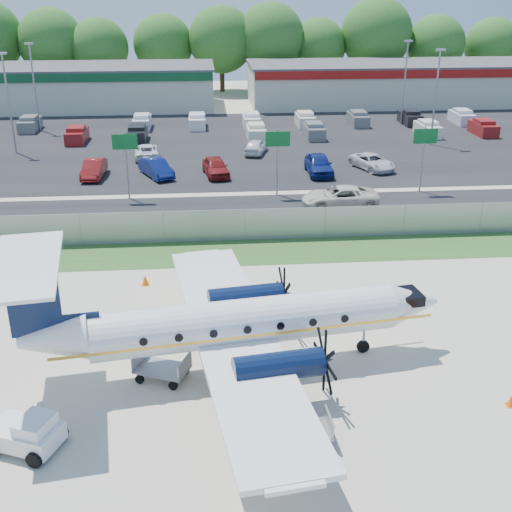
{
  "coord_description": "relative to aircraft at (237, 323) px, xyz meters",
  "views": [
    {
      "loc": [
        -2.42,
        -23.01,
        14.68
      ],
      "look_at": [
        0.0,
        6.0,
        2.3
      ],
      "focal_mm": 45.0,
      "sensor_mm": 36.0,
      "label": 1
    }
  ],
  "objects": [
    {
      "name": "parked_car_d",
      "position": [
        8.45,
        28.81,
        -2.13
      ],
      "size": [
        1.98,
        4.91,
        1.67
      ],
      "primitive_type": "imported",
      "rotation": [
        0.0,
        0.0,
        -0.0
      ],
      "color": "navy",
      "rests_on": "ground"
    },
    {
      "name": "sign_left",
      "position": [
        -6.69,
        23.28,
        1.48
      ],
      "size": [
        1.8,
        0.26,
        5.0
      ],
      "color": "gray",
      "rests_on": "ground"
    },
    {
      "name": "grass_verge",
      "position": [
        1.31,
        12.37,
        -2.12
      ],
      "size": [
        170.0,
        4.0,
        0.02
      ],
      "primitive_type": "cube",
      "color": "#2D561E",
      "rests_on": "ground"
    },
    {
      "name": "tree_line",
      "position": [
        1.31,
        74.37,
        -2.13
      ],
      "size": [
        112.0,
        6.0,
        14.0
      ],
      "primitive_type": null,
      "color": "#285F1C",
      "rests_on": "ground"
    },
    {
      "name": "cone_starboard_wing",
      "position": [
        -4.4,
        8.37,
        -1.86
      ],
      "size": [
        0.39,
        0.39,
        0.56
      ],
      "color": "#FE6108",
      "rests_on": "ground"
    },
    {
      "name": "road_car_mid",
      "position": [
        8.45,
        20.13,
        -2.13
      ],
      "size": [
        5.46,
        2.59,
        1.51
      ],
      "primitive_type": "imported",
      "rotation": [
        0.0,
        0.0,
        -1.59
      ],
      "color": "beige",
      "rests_on": "ground"
    },
    {
      "name": "pushback_tug",
      "position": [
        -7.38,
        -4.38,
        -1.51
      ],
      "size": [
        2.76,
        2.44,
        1.29
      ],
      "color": "white",
      "rests_on": "ground"
    },
    {
      "name": "sign_mid",
      "position": [
        4.31,
        23.28,
        1.48
      ],
      "size": [
        1.8,
        0.26,
        5.0
      ],
      "color": "gray",
      "rests_on": "ground"
    },
    {
      "name": "building_east",
      "position": [
        27.31,
        62.35,
        0.5
      ],
      "size": [
        44.4,
        12.4,
        5.24
      ],
      "color": "beige",
      "rests_on": "ground"
    },
    {
      "name": "parked_car_e",
      "position": [
        13.26,
        29.92,
        -2.13
      ],
      "size": [
        3.73,
        5.16,
        1.3
      ],
      "primitive_type": "imported",
      "rotation": [
        0.0,
        0.0,
        0.37
      ],
      "color": "silver",
      "rests_on": "ground"
    },
    {
      "name": "baggage_cart_near",
      "position": [
        1.96,
        -4.84,
        -1.64
      ],
      "size": [
        2.07,
        1.32,
        1.05
      ],
      "color": "gray",
      "rests_on": "ground"
    },
    {
      "name": "light_pole_ne",
      "position": [
        21.31,
        38.37,
        3.1
      ],
      "size": [
        0.9,
        0.35,
        9.09
      ],
      "color": "gray",
      "rests_on": "ground"
    },
    {
      "name": "parking_lot",
      "position": [
        1.31,
        40.37,
        -2.12
      ],
      "size": [
        170.0,
        32.0,
        0.02
      ],
      "primitive_type": "cube",
      "color": "black",
      "rests_on": "ground"
    },
    {
      "name": "parked_car_f",
      "position": [
        -6.3,
        35.46,
        -2.13
      ],
      "size": [
        2.63,
        4.85,
        1.29
      ],
      "primitive_type": "imported",
      "rotation": [
        0.0,
        0.0,
        3.25
      ],
      "color": "silver",
      "rests_on": "ground"
    },
    {
      "name": "light_pole_se",
      "position": [
        21.31,
        48.37,
        3.1
      ],
      "size": [
        0.9,
        0.35,
        9.09
      ],
      "color": "gray",
      "rests_on": "ground"
    },
    {
      "name": "aircraft",
      "position": [
        0.0,
        0.0,
        0.0
      ],
      "size": [
        18.01,
        17.69,
        5.51
      ],
      "color": "white",
      "rests_on": "ground"
    },
    {
      "name": "far_parking_rows",
      "position": [
        1.31,
        45.37,
        -2.13
      ],
      "size": [
        56.0,
        10.0,
        1.6
      ],
      "primitive_type": null,
      "color": "gray",
      "rests_on": "ground"
    },
    {
      "name": "parked_car_c",
      "position": [
        -0.14,
        29.03,
        -2.13
      ],
      "size": [
        2.48,
        4.7,
        1.52
      ],
      "primitive_type": "imported",
      "rotation": [
        0.0,
        0.0,
        0.16
      ],
      "color": "maroon",
      "rests_on": "ground"
    },
    {
      "name": "light_pole_nw",
      "position": [
        -18.69,
        38.37,
        3.1
      ],
      "size": [
        0.9,
        0.35,
        9.09
      ],
      "color": "gray",
      "rests_on": "ground"
    },
    {
      "name": "parked_car_g",
      "position": [
        3.78,
        36.2,
        -2.13
      ],
      "size": [
        2.73,
        4.39,
        1.4
      ],
      "primitive_type": "imported",
      "rotation": [
        0.0,
        0.0,
        2.86
      ],
      "color": "silver",
      "rests_on": "ground"
    },
    {
      "name": "sign_right",
      "position": [
        15.31,
        23.28,
        1.48
      ],
      "size": [
        1.8,
        0.26,
        5.0
      ],
      "color": "gray",
      "rests_on": "ground"
    },
    {
      "name": "perimeter_fence",
      "position": [
        1.31,
        14.37,
        -1.13
      ],
      "size": [
        120.0,
        0.06,
        1.99
      ],
      "color": "gray",
      "rests_on": "ground"
    },
    {
      "name": "parked_car_b",
      "position": [
        -5.03,
        29.18,
        -2.13
      ],
      "size": [
        3.32,
        4.73,
        1.48
      ],
      "primitive_type": "imported",
      "rotation": [
        0.0,
        0.0,
        0.44
      ],
      "color": "navy",
      "rests_on": "ground"
    },
    {
      "name": "parked_car_a",
      "position": [
        -10.1,
        29.33,
        -2.13
      ],
      "size": [
        1.69,
        4.47,
        1.46
      ],
      "primitive_type": "imported",
      "rotation": [
        0.0,
        0.0,
        -0.03
      ],
      "color": "maroon",
      "rests_on": "ground"
    },
    {
      "name": "building_west",
      "position": [
        -22.69,
        62.35,
        0.5
      ],
      "size": [
        46.4,
        12.4,
        5.24
      ],
      "color": "beige",
      "rests_on": "ground"
    },
    {
      "name": "light_pole_sw",
      "position": [
        -18.69,
        48.37,
        3.1
      ],
      "size": [
        0.9,
        0.35,
        9.09
      ],
      "color": "gray",
      "rests_on": "ground"
    },
    {
      "name": "cone_nose",
      "position": [
        10.15,
        -3.44,
        -1.9
      ],
      "size": [
        0.34,
        0.34,
        0.49
      ],
      "color": "#FE6108",
      "rests_on": "ground"
    },
    {
      "name": "ground",
      "position": [
        1.31,
        0.37,
        -2.13
      ],
      "size": [
        170.0,
        170.0,
        0.0
      ],
      "primitive_type": "plane",
      "color": "beige",
      "rests_on": "ground"
    },
    {
      "name": "baggage_cart_far",
      "position": [
        -3.04,
        -0.53,
        -1.62
      ],
      "size": [
        2.4,
        1.95,
        1.09
      ],
      "color": "gray",
      "rests_on": "ground"
    },
    {
      "name": "access_road",
      "position": [
        1.31,
        19.37,
        -2.12
      ],
      "size": [
        170.0,
        8.0,
        0.02
      ],
      "primitive_type": "cube",
      "color": "black",
      "rests_on": "ground"
    }
  ]
}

